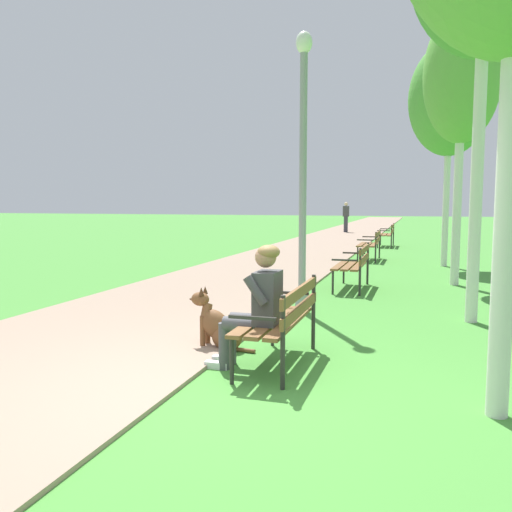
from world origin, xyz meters
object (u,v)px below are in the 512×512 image
Objects in this scene: park_bench_far at (371,243)px; birch_tree_third at (462,77)px; park_bench_near at (283,316)px; pedestrian_distant at (346,217)px; birch_tree_fourth at (450,100)px; person_seated_on_near_bench at (257,302)px; park_bench_furthest at (387,233)px; dog_brown at (219,327)px; lamp_post_near at (303,170)px; park_bench_mid at (354,263)px.

birch_tree_third is at bearing -63.54° from park_bench_far.
pedestrian_distant reaches higher than park_bench_near.
park_bench_near is 0.91× the size of pedestrian_distant.
park_bench_far is 0.26× the size of birch_tree_fourth.
park_bench_near is 1.20× the size of person_seated_on_near_bench.
birch_tree_third reaches higher than park_bench_furthest.
park_bench_far is 5.76m from birch_tree_third.
park_bench_near is 0.94m from dog_brown.
park_bench_far is at bearing 89.11° from person_seated_on_near_bench.
pedestrian_distant is (-2.22, 20.91, -1.29)m from lamp_post_near.
birch_tree_third is (1.97, 6.14, 3.55)m from park_bench_near.
park_bench_near is at bearing -101.37° from birch_tree_fourth.
lamp_post_near is (-0.50, -2.35, 1.62)m from park_bench_mid.
lamp_post_near is 2.49× the size of pedestrian_distant.
park_bench_furthest is at bearing 88.85° from person_seated_on_near_bench.
dog_brown is at bearing -85.63° from pedestrian_distant.
birch_tree_fourth reaches higher than pedestrian_distant.
pedestrian_distant reaches higher than park_bench_mid.
park_bench_mid reaches higher than dog_brown.
park_bench_mid is 2.90m from lamp_post_near.
lamp_post_near reaches higher than park_bench_far.
park_bench_furthest is 0.28× the size of birch_tree_third.
park_bench_near and park_bench_mid have the same top height.
park_bench_mid is 0.36× the size of lamp_post_near.
birch_tree_third reaches higher than lamp_post_near.
park_bench_mid is (0.12, 5.00, 0.00)m from park_bench_near.
person_seated_on_near_bench reaches higher than park_bench_furthest.
person_seated_on_near_bench reaches higher than park_bench_near.
lamp_post_near is at bearing -124.01° from birch_tree_third.
park_bench_mid is 1.20× the size of person_seated_on_near_bench.
person_seated_on_near_bench is at bearing -90.89° from park_bench_far.
pedestrian_distant is at bearing 107.77° from park_bench_furthest.
park_bench_furthest is 0.26× the size of birch_tree_fourth.
person_seated_on_near_bench is 0.76× the size of pedestrian_distant.
pedestrian_distant is at bearing 100.85° from park_bench_far.
park_bench_far is at bearing -79.15° from pedestrian_distant.
park_bench_far is 1.00× the size of park_bench_furthest.
birch_tree_third is at bearing 64.14° from dog_brown.
lamp_post_near is (-0.34, -7.55, 1.62)m from park_bench_far.
park_bench_far is at bearing 91.78° from park_bench_mid.
park_bench_far is (-0.05, 10.20, 0.00)m from park_bench_near.
birch_tree_fourth reaches higher than park_bench_furthest.
pedestrian_distant is (-2.60, 23.56, 0.33)m from park_bench_near.
birch_tree_third reaches higher than park_bench_far.
birch_tree_third reaches higher than person_seated_on_near_bench.
park_bench_furthest is 1.80× the size of dog_brown.
pedestrian_distant is at bearing 95.76° from person_seated_on_near_bench.
dog_brown is 10.24m from birch_tree_fourth.
birch_tree_third is at bearing 31.60° from park_bench_mid.
lamp_post_near reaches higher than park_bench_furthest.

